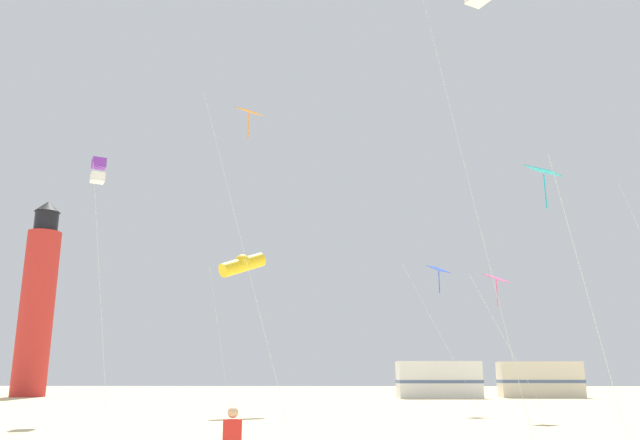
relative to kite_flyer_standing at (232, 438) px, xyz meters
name	(u,v)px	position (x,y,z in m)	size (l,w,h in m)	color
kite_flyer_standing	(232,438)	(0.00, 0.00, 0.00)	(0.39, 0.54, 1.16)	red
kite_diamond_cyan	(546,180)	(8.32, 6.55, 6.92)	(2.12, 2.12, 8.04)	silver
kite_tube_gold	(243,264)	(-2.79, 18.43, 6.45)	(2.84, 2.77, 7.76)	silver
kite_box_violet	(98,171)	(-9.21, 15.42, 10.35)	(1.65, 1.65, 11.56)	silver
kite_diamond_rainbow	(497,283)	(8.72, 14.85, 4.96)	(2.76, 2.05, 5.97)	silver
kite_diamond_orange	(248,124)	(-1.68, 11.72, 11.05)	(3.40, 2.52, 12.49)	silver
kite_diamond_blue	(439,274)	(7.00, 19.41, 6.07)	(3.33, 2.57, 7.14)	silver
lighthouse_distant	(37,302)	(-23.88, 40.89, 7.22)	(2.80, 2.80, 16.80)	red
rv_van_white	(439,380)	(9.70, 38.52, 0.78)	(6.55, 2.67, 2.80)	white
rv_van_cream	(540,380)	(18.07, 40.28, 0.78)	(6.51, 2.53, 2.80)	beige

